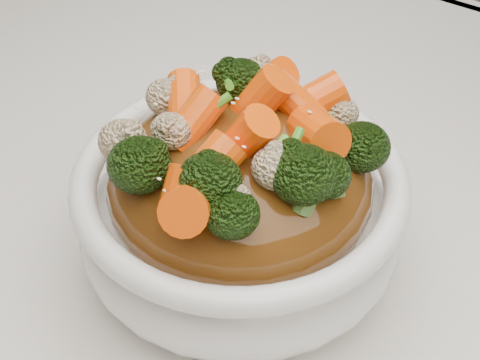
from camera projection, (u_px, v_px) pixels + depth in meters
The scene contains 8 objects.
tablecloth at pixel (318, 288), 0.51m from camera, with size 1.20×0.80×0.04m, color silver.
bowl at pixel (240, 216), 0.47m from camera, with size 0.21×0.21×0.08m, color white, non-canonical shape.
sauce_base at pixel (240, 183), 0.45m from camera, with size 0.16×0.16×0.09m, color #552F0E.
carrots at pixel (240, 105), 0.41m from camera, with size 0.16×0.16×0.05m, color #F35307, non-canonical shape.
broccoli at pixel (240, 107), 0.41m from camera, with size 0.16×0.16×0.04m, color black, non-canonical shape.
cauliflower at pixel (240, 110), 0.42m from camera, with size 0.16×0.16×0.03m, color #D0B98E, non-canonical shape.
scallions at pixel (240, 104), 0.41m from camera, with size 0.12×0.12×0.02m, color #459522, non-canonical shape.
sesame_seeds at pixel (240, 104), 0.41m from camera, with size 0.15×0.15×0.01m, color beige, non-canonical shape.
Camera 1 is at (0.14, -0.30, 1.13)m, focal length 55.00 mm.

